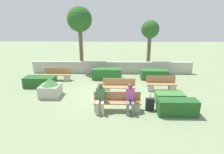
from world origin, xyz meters
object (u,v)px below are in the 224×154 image
Objects in this scene: person_seated_man at (100,96)px; suitcase at (150,104)px; bench_front at (117,103)px; bench_left_side at (161,85)px; tree_center_left at (150,31)px; planter_corner_left at (50,88)px; bench_right_side at (119,88)px; person_seated_woman at (130,97)px; bench_back at (57,76)px; tree_leftmost at (80,21)px.

person_seated_man is 2.29m from suitcase.
bench_left_side is at bearing 44.39° from bench_front.
tree_center_left is (3.35, 7.27, 2.52)m from person_seated_man.
planter_corner_left is at bearing 163.75° from suitcase.
person_seated_woman is (0.46, -2.16, 0.40)m from bench_right_side.
person_seated_woman is at bearing -47.18° from bench_back.
bench_left_side is 2.57m from bench_right_side.
bench_front and bench_right_side have the same top height.
tree_center_left is (2.03, 7.27, 2.52)m from person_seated_woman.
bench_left_side reaches higher than suitcase.
bench_right_side is at bearing -32.25° from bench_back.
person_seated_woman is (0.57, -0.14, 0.39)m from bench_front.
bench_back is 6.56m from person_seated_woman.
bench_back is 1.42× the size of person_seated_woman.
tree_center_left is (5.56, 0.13, -0.80)m from tree_leftmost.
bench_front is 0.86m from person_seated_man.
person_seated_man is 1.01× the size of person_seated_woman.
suitcase is at bearing -41.05° from bench_back.
bench_right_side is at bearing -116.01° from tree_center_left.
person_seated_man is (3.45, -4.48, 0.41)m from bench_back.
person_seated_man is 0.26× the size of tree_leftmost.
bench_left_side is at bearing 66.06° from suitcase.
bench_right_side is at bearing 86.76° from bench_front.
planter_corner_left is at bearing -97.17° from tree_leftmost.
bench_right_side is 1.80× the size of planter_corner_left.
bench_right_side is 2.38× the size of suitcase.
person_seated_woman reaches higher than suitcase.
bench_back is at bearing 169.91° from bench_left_side.
bench_left_side and bench_right_side have the same top height.
bench_back is 5.67m from person_seated_man.
bench_right_side is at bearing 68.32° from person_seated_man.
bench_front is at bearing -67.08° from tree_leftmost.
tree_center_left reaches higher than bench_right_side.
bench_right_side is at bearing 7.38° from planter_corner_left.
bench_left_side is at bearing 52.91° from person_seated_woman.
bench_back is 1.82× the size of planter_corner_left.
bench_left_side is at bearing 20.06° from bench_right_side.
suitcase is 9.08m from tree_leftmost.
tree_center_left reaches higher than bench_left_side.
person_seated_man reaches higher than bench_back.
suitcase is (1.39, -1.99, -0.03)m from bench_right_side.
tree_leftmost is at bearing 61.02° from bench_back.
person_seated_man is 1.70× the size of suitcase.
bench_right_side is 0.99× the size of bench_back.
planter_corner_left is (-3.64, 1.53, 0.15)m from bench_front.
bench_front is 1.65× the size of person_seated_woman.
bench_right_side and bench_back have the same top height.
bench_front is 0.42× the size of tree_leftmost.
tree_leftmost is (-4.46, 6.96, 3.76)m from suitcase.
tree_leftmost is at bearing 146.07° from bench_left_side.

